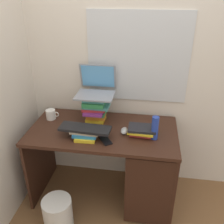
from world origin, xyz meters
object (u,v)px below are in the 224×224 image
book_stack_tall (95,108)px  water_bottle (155,128)px  cell_phone (105,140)px  wastebasket (58,214)px  keyboard (85,128)px  book_stack_side (141,130)px  computer_mouse (124,131)px  book_stack_keyboard_riser (86,133)px  laptop (96,87)px  mug (51,114)px  desk (138,166)px

book_stack_tall → water_bottle: bearing=-22.3°
book_stack_tall → cell_phone: 0.38m
book_stack_tall → wastebasket: (-0.22, -0.59, -0.73)m
keyboard → wastebasket: (-0.19, -0.30, -0.68)m
keyboard → water_bottle: bearing=10.2°
book_stack_side → computer_mouse: (-0.14, 0.01, -0.02)m
book_stack_tall → water_bottle: size_ratio=1.25×
book_stack_keyboard_riser → water_bottle: size_ratio=1.19×
laptop → mug: (-0.42, -0.09, -0.26)m
laptop → water_bottle: (0.54, -0.28, -0.21)m
keyboard → mug: bearing=150.1°
mug → cell_phone: bearing=-27.2°
computer_mouse → cell_phone: computer_mouse is taller
computer_mouse → wastebasket: computer_mouse is taller
book_stack_keyboard_riser → mug: mug is taller
mug → cell_phone: mug is taller
book_stack_tall → cell_phone: size_ratio=1.84×
book_stack_tall → laptop: 0.18m
cell_phone → book_stack_tall: bearing=81.6°
book_stack_keyboard_riser → mug: bearing=147.0°
water_bottle → book_stack_tall: bearing=157.7°
keyboard → computer_mouse: (0.31, 0.12, -0.07)m
laptop → keyboard: 0.42m
cell_phone → wastebasket: 0.76m
water_bottle → wastebasket: size_ratio=0.67×
cell_phone → mug: bearing=119.1°
laptop → book_stack_tall: bearing=-92.7°
book_stack_tall → book_stack_keyboard_riser: 0.30m
desk → cell_phone: size_ratio=9.44×
book_stack_side → water_bottle: water_bottle is taller
book_stack_keyboard_riser → water_bottle: water_bottle is taller
keyboard → water_bottle: water_bottle is taller
desk → wastebasket: desk is taller
book_stack_keyboard_riser → cell_phone: 0.18m
keyboard → wastebasket: 0.77m
laptop → computer_mouse: laptop is taller
laptop → wastebasket: bearing=-108.7°
book_stack_side → water_bottle: bearing=-22.2°
book_stack_keyboard_riser → laptop: 0.44m
wastebasket → desk: bearing=33.3°
book_stack_tall → laptop: bearing=87.3°
keyboard → mug: 0.48m
mug → water_bottle: (0.96, -0.20, 0.05)m
laptop → computer_mouse: bearing=-38.8°
book_stack_tall → laptop: (0.00, 0.06, 0.17)m
book_stack_tall → water_bottle: (0.54, -0.22, -0.03)m
desk → book_stack_keyboard_riser: size_ratio=5.38×
book_stack_side → laptop: size_ratio=0.69×
computer_mouse → mug: mug is taller
book_stack_tall → keyboard: 0.29m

